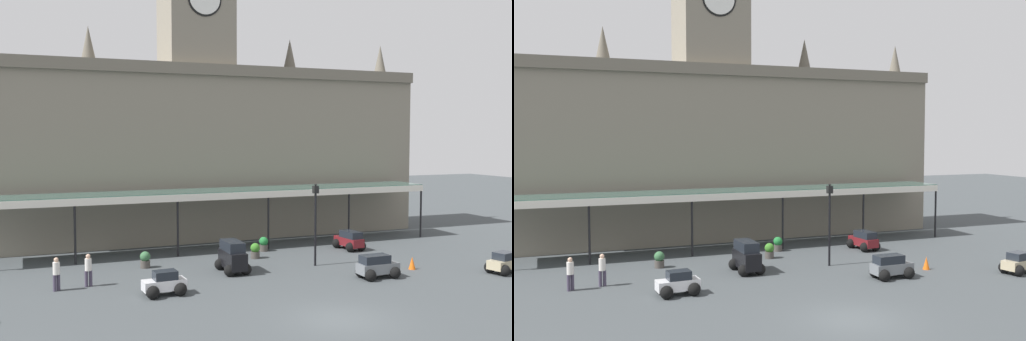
% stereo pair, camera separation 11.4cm
% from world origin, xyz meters
% --- Properties ---
extents(ground_plane, '(140.00, 140.00, 0.00)m').
position_xyz_m(ground_plane, '(0.00, 0.00, 0.00)').
color(ground_plane, '#3E4446').
extents(station_building, '(34.46, 6.15, 21.10)m').
position_xyz_m(station_building, '(0.00, 21.49, 7.18)').
color(station_building, gray).
rests_on(station_building, ground).
extents(entrance_canopy, '(31.40, 3.26, 4.01)m').
position_xyz_m(entrance_canopy, '(0.00, 16.20, 3.86)').
color(entrance_canopy, '#38564C').
rests_on(entrance_canopy, ground).
extents(car_white_sedan, '(2.10, 1.59, 1.19)m').
position_xyz_m(car_white_sedan, '(-5.96, 6.38, 0.50)').
color(car_white_sedan, silver).
rests_on(car_white_sedan, ground).
extents(car_black_van, '(1.60, 2.40, 1.77)m').
position_xyz_m(car_black_van, '(-1.34, 9.56, 0.81)').
color(car_black_van, black).
rests_on(car_black_van, ground).
extents(car_maroon_estate, '(1.68, 2.32, 1.27)m').
position_xyz_m(car_maroon_estate, '(8.12, 12.75, 0.56)').
color(car_maroon_estate, maroon).
rests_on(car_maroon_estate, ground).
extents(car_beige_sedan, '(2.19, 1.79, 1.19)m').
position_xyz_m(car_beige_sedan, '(12.70, 3.75, 0.50)').
color(car_beige_sedan, tan).
rests_on(car_beige_sedan, ground).
extents(car_grey_estate, '(2.26, 1.55, 1.27)m').
position_xyz_m(car_grey_estate, '(5.46, 5.42, 0.56)').
color(car_grey_estate, slate).
rests_on(car_grey_estate, ground).
extents(pedestrian_crossing_forecourt, '(0.39, 0.34, 1.67)m').
position_xyz_m(pedestrian_crossing_forecourt, '(-9.18, 9.41, 0.91)').
color(pedestrian_crossing_forecourt, '#3F384C').
rests_on(pedestrian_crossing_forecourt, ground).
extents(pedestrian_near_entrance, '(0.35, 0.34, 1.67)m').
position_xyz_m(pedestrian_near_entrance, '(-10.74, 9.14, 0.91)').
color(pedestrian_near_entrance, '#3F384C').
rests_on(pedestrian_near_entrance, ground).
extents(victorian_lamppost, '(0.30, 0.30, 4.87)m').
position_xyz_m(victorian_lamppost, '(3.74, 9.32, 3.03)').
color(victorian_lamppost, black).
rests_on(victorian_lamppost, ground).
extents(traffic_cone, '(0.40, 0.40, 0.73)m').
position_xyz_m(traffic_cone, '(8.47, 6.41, 0.36)').
color(traffic_cone, orange).
rests_on(traffic_cone, ground).
extents(planter_forecourt_centre, '(0.60, 0.60, 0.96)m').
position_xyz_m(planter_forecourt_centre, '(1.20, 12.51, 0.49)').
color(planter_forecourt_centre, '#47423D').
rests_on(planter_forecourt_centre, ground).
extents(planter_by_canopy, '(0.60, 0.60, 0.96)m').
position_xyz_m(planter_by_canopy, '(-5.69, 12.48, 0.49)').
color(planter_by_canopy, '#47423D').
rests_on(planter_by_canopy, ground).
extents(planter_near_kerb, '(0.60, 0.60, 0.96)m').
position_xyz_m(planter_near_kerb, '(2.55, 14.38, 0.49)').
color(planter_near_kerb, '#47423D').
rests_on(planter_near_kerb, ground).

